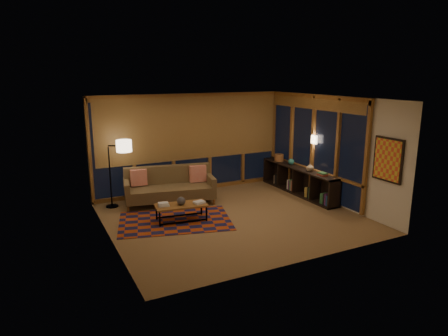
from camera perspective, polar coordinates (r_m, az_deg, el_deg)
name	(u,v)px	position (r m, az deg, el deg)	size (l,w,h in m)	color
floor	(233,217)	(9.23, 1.24, -7.06)	(5.50, 5.00, 0.01)	olive
ceiling	(233,98)	(8.66, 1.33, 9.92)	(5.50, 5.00, 0.01)	white
walls	(233,160)	(8.85, 1.29, 1.16)	(5.51, 5.01, 2.70)	silver
window_wall_back	(192,143)	(11.01, -4.64, 3.55)	(5.30, 0.16, 2.60)	brown
window_wall_right	(312,146)	(10.80, 12.45, 3.08)	(0.16, 3.70, 2.60)	brown
wall_art	(388,160)	(9.08, 22.35, 1.10)	(0.06, 0.74, 0.94)	#EA4D29
wall_sconce	(314,140)	(10.62, 12.76, 3.99)	(0.12, 0.18, 0.22)	#FFE1BA
sofa	(170,186)	(10.13, -7.76, -2.62)	(2.21, 0.90, 0.91)	brown
pillow_left	(139,179)	(10.21, -12.09, -1.48)	(0.41, 0.14, 0.41)	red
pillow_right	(198,174)	(10.38, -3.76, -0.90)	(0.43, 0.14, 0.43)	red
area_rug	(175,221)	(9.07, -7.00, -7.49)	(2.45, 1.63, 0.01)	#AD3D11
coffee_table	(181,213)	(9.02, -6.12, -6.35)	(1.14, 0.52, 0.38)	brown
book_stack_a	(164,204)	(8.90, -8.64, -5.17)	(0.23, 0.19, 0.07)	silver
book_stack_b	(199,202)	(9.01, -3.57, -4.89)	(0.23, 0.18, 0.05)	silver
ceramic_pot	(181,201)	(8.90, -6.14, -4.69)	(0.19, 0.19, 0.19)	black
floor_lamp	(110,174)	(10.10, -15.98, -0.78)	(0.56, 0.37, 1.69)	black
bookshelf	(298,180)	(11.11, 10.57, -1.75)	(0.40, 2.93, 0.73)	black
basket	(279,158)	(11.72, 7.86, 1.49)	(0.27, 0.27, 0.20)	#9D6134
teal_bowl	(291,162)	(11.28, 9.56, 0.89)	(0.17, 0.17, 0.17)	teal
vase	(310,167)	(10.63, 12.20, 0.12)	(0.20, 0.20, 0.21)	tan
shelf_book_stack	(322,174)	(10.28, 13.88, -0.83)	(0.17, 0.23, 0.07)	silver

